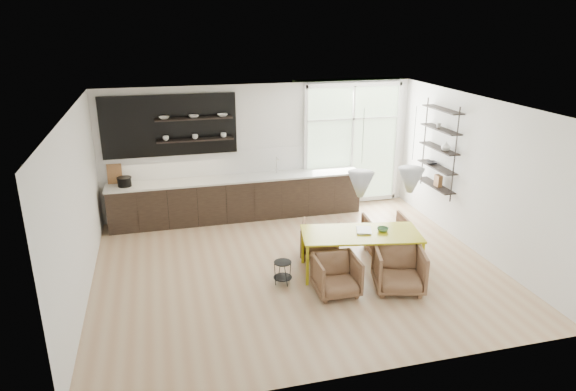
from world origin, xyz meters
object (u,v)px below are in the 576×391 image
at_px(armchair_back_left, 321,239).
at_px(wire_stool, 283,269).
at_px(dining_table, 361,236).
at_px(armchair_front_right, 399,269).
at_px(armchair_back_right, 386,234).
at_px(armchair_front_left, 336,275).

distance_m(armchair_back_left, wire_stool, 1.29).
bearing_deg(dining_table, armchair_front_right, -52.17).
height_order(armchair_back_right, wire_stool, armchair_back_right).
bearing_deg(armchair_front_right, armchair_front_left, -172.21).
bearing_deg(armchair_back_right, wire_stool, 23.35).
distance_m(armchair_front_left, armchair_front_right, 1.04).
height_order(dining_table, armchair_back_left, dining_table).
height_order(armchair_back_left, armchair_back_right, armchair_back_right).
height_order(dining_table, armchair_front_left, dining_table).
distance_m(armchair_back_right, wire_stool, 2.30).
xyz_separation_m(armchair_back_left, armchair_front_right, (0.84, -1.54, 0.03)).
bearing_deg(armchair_front_left, armchair_back_left, 83.38).
distance_m(dining_table, armchair_front_right, 0.89).
height_order(armchair_back_left, armchair_front_right, armchair_front_right).
relative_size(armchair_back_right, armchair_front_left, 1.12).
distance_m(armchair_back_right, armchair_front_right, 1.43).
height_order(armchair_back_left, armchair_front_left, armchair_back_left).
xyz_separation_m(dining_table, armchair_back_right, (0.78, 0.64, -0.33)).
xyz_separation_m(armchair_front_left, wire_stool, (-0.76, 0.54, -0.06)).
xyz_separation_m(dining_table, armchair_back_left, (-0.46, 0.81, -0.36)).
xyz_separation_m(dining_table, armchair_front_right, (0.38, -0.74, -0.33)).
relative_size(dining_table, armchair_front_left, 3.07).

